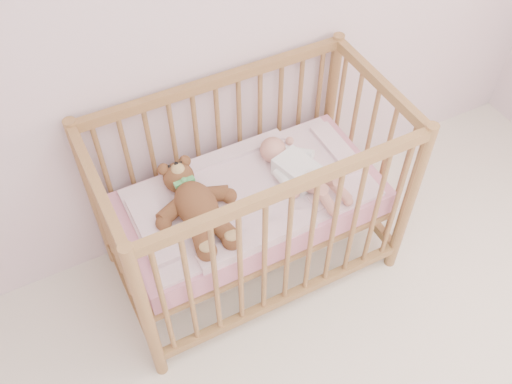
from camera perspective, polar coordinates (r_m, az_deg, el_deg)
crib at (r=2.69m, az=-0.49°, el=-0.93°), size 1.36×0.76×1.00m
mattress at (r=2.70m, az=-0.49°, el=-1.14°), size 1.22×0.62×0.13m
blanket at (r=2.64m, az=-0.50°, el=-0.11°), size 1.10×0.58×0.06m
baby at (r=2.65m, az=4.19°, el=2.41°), size 0.41×0.61×0.13m
teddy_bear at (r=2.49m, az=-5.96°, el=-1.37°), size 0.42×0.58×0.16m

